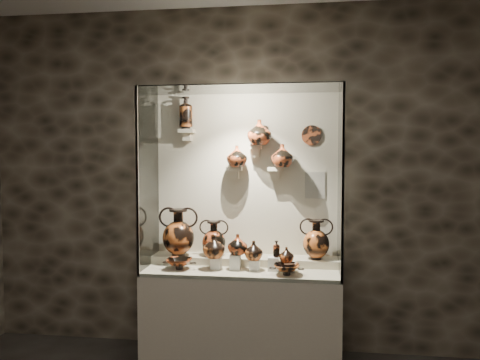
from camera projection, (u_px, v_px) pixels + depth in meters
name	position (u px, v px, depth m)	size (l,w,h in m)	color
wall_back	(246.00, 179.00, 4.39)	(5.00, 0.02, 3.20)	black
plinth	(242.00, 316.00, 4.13)	(1.70, 0.60, 0.80)	beige
front_tier	(242.00, 270.00, 4.11)	(1.68, 0.58, 0.03)	#BCAF92
rear_tier	(244.00, 262.00, 4.28)	(1.70, 0.25, 0.10)	#BCAF92
back_panel	(246.00, 179.00, 4.38)	(1.70, 0.03, 1.60)	beige
glass_front	(237.00, 183.00, 3.78)	(1.70, 0.01, 1.60)	white
glass_left	(148.00, 180.00, 4.18)	(0.01, 0.60, 1.60)	white
glass_right	(341.00, 182.00, 3.96)	(0.01, 0.60, 1.60)	white
glass_top	(242.00, 89.00, 4.03)	(1.70, 0.60, 0.01)	white
frame_post_left	(137.00, 182.00, 3.89)	(0.02, 0.02, 1.60)	gray
frame_post_right	(343.00, 184.00, 3.67)	(0.02, 0.02, 1.60)	gray
pedestal_a	(216.00, 263.00, 4.09)	(0.09, 0.09, 0.10)	silver
pedestal_b	(235.00, 262.00, 4.06)	(0.09, 0.09, 0.13)	silver
pedestal_c	(255.00, 265.00, 4.04)	(0.09, 0.09, 0.09)	silver
pedestal_d	(273.00, 264.00, 4.02)	(0.09, 0.09, 0.12)	silver
pedestal_e	(290.00, 267.00, 4.00)	(0.09, 0.09, 0.08)	silver
bracket_ul	(187.00, 131.00, 4.36)	(0.14, 0.12, 0.04)	beige
bracket_ca	(234.00, 169.00, 4.31)	(0.14, 0.12, 0.04)	beige
bracket_cb	(256.00, 147.00, 4.28)	(0.10, 0.12, 0.04)	beige
bracket_cc	(276.00, 169.00, 4.26)	(0.14, 0.12, 0.04)	beige
amphora_left	(178.00, 232.00, 4.29)	(0.35, 0.35, 0.44)	#AF5321
amphora_mid	(214.00, 238.00, 4.29)	(0.26, 0.26, 0.32)	#A03E1C
amphora_right	(316.00, 239.00, 4.16)	(0.28, 0.28, 0.35)	#AF5321
jug_a	(214.00, 246.00, 4.07)	(0.19, 0.19, 0.20)	#AF5321
jug_b	(238.00, 244.00, 4.06)	(0.17, 0.17, 0.18)	#A03E1C
jug_c	(254.00, 250.00, 4.03)	(0.16, 0.16, 0.17)	#AF5321
jug_e	(286.00, 255.00, 3.99)	(0.13, 0.13, 0.13)	#AF5321
lekythos_small	(276.00, 248.00, 4.01)	(0.07, 0.07, 0.16)	#A03E1C
kylix_left	(179.00, 263.00, 4.08)	(0.29, 0.24, 0.11)	#A03E1C
kylix_right	(287.00, 268.00, 3.88)	(0.28, 0.23, 0.11)	#AF5321
lekythos_tall	(186.00, 111.00, 4.33)	(0.13, 0.13, 0.34)	#AF5321
ovoid_vase_a	(237.00, 156.00, 4.26)	(0.19, 0.19, 0.20)	#A03E1C
ovoid_vase_b	(259.00, 132.00, 4.21)	(0.22, 0.22, 0.23)	#A03E1C
ovoid_vase_c	(282.00, 156.00, 4.20)	(0.20, 0.20, 0.21)	#A03E1C
wall_plate	(312.00, 135.00, 4.25)	(0.18, 0.18, 0.02)	#A54520
info_placard	(315.00, 185.00, 4.28)	(0.18, 0.01, 0.25)	beige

